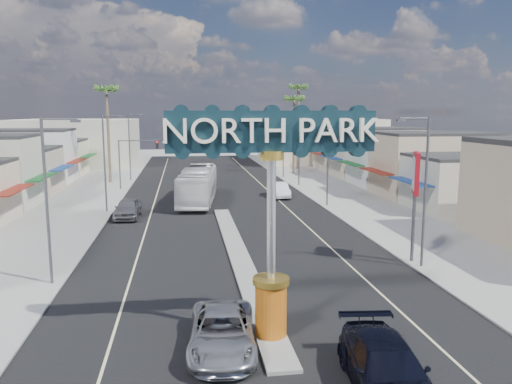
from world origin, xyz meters
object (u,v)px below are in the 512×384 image
object	(u,v)px
streetlight_l_near	(49,193)
streetlight_r_far	(282,142)
traffic_signal_left	(135,154)
streetlight_r_near	(423,185)
streetlight_l_mid	(106,158)
car_parked_left	(128,208)
traffic_signal_right	(285,152)
streetlight_l_far	(131,144)
bank_pylon_sign	(416,179)
palm_right_mid	(294,103)
suv_right	(387,369)
gateway_sign	(271,197)
palm_left_far	(106,94)
city_bus	(198,185)
suv_left	(222,332)
car_parked_right	(279,190)
palm_right_far	(299,92)
streetlight_r_mid	(326,155)

from	to	relation	value
streetlight_l_near	streetlight_r_far	xyz separation A→B (m)	(20.87, 42.00, 0.00)
traffic_signal_left	streetlight_r_near	size ratio (longest dim) A/B	0.67
streetlight_l_mid	car_parked_left	bearing A→B (deg)	-53.06
traffic_signal_right	streetlight_r_far	world-z (taller)	streetlight_r_far
streetlight_l_mid	streetlight_l_far	bearing A→B (deg)	90.00
streetlight_l_near	bank_pylon_sign	world-z (taller)	streetlight_l_near
palm_right_mid	bank_pylon_sign	world-z (taller)	palm_right_mid
streetlight_r_near	suv_right	size ratio (longest dim) A/B	1.51
gateway_sign	traffic_signal_right	world-z (taller)	gateway_sign
gateway_sign	streetlight_r_near	bearing A→B (deg)	37.55
gateway_sign	suv_right	size ratio (longest dim) A/B	1.53
traffic_signal_right	suv_right	distance (m)	47.13
streetlight_l_mid	palm_right_mid	size ratio (longest dim) A/B	0.74
streetlight_r_near	streetlight_l_far	bearing A→B (deg)	116.42
streetlight_l_near	palm_left_far	bearing A→B (deg)	93.67
traffic_signal_right	city_bus	distance (m)	15.18
streetlight_l_mid	suv_left	world-z (taller)	streetlight_l_mid
car_parked_left	traffic_signal_left	bearing A→B (deg)	95.75
streetlight_l_far	car_parked_right	world-z (taller)	streetlight_l_far
traffic_signal_right	streetlight_r_far	xyz separation A→B (m)	(1.25, 8.01, 0.79)
traffic_signal_left	palm_right_mid	world-z (taller)	palm_right_mid
palm_left_far	palm_right_far	distance (m)	30.48
palm_left_far	streetlight_l_far	bearing A→B (deg)	37.92
streetlight_r_near	suv_right	distance (m)	15.19
gateway_sign	city_bus	distance (m)	32.37
traffic_signal_left	suv_right	world-z (taller)	traffic_signal_left
palm_left_far	palm_right_far	xyz separation A→B (m)	(28.00, 12.00, 0.89)
streetlight_r_near	palm_right_mid	bearing A→B (deg)	86.81
traffic_signal_left	streetlight_r_mid	xyz separation A→B (m)	(19.62, -13.99, 0.79)
traffic_signal_left	streetlight_l_far	distance (m)	8.14
car_parked_right	suv_right	bearing A→B (deg)	-95.08
traffic_signal_right	suv_left	xyz separation A→B (m)	(-11.25, -42.77, -3.51)
suv_left	suv_right	bearing A→B (deg)	-31.92
traffic_signal_right	streetlight_l_far	distance (m)	21.20
traffic_signal_right	palm_right_mid	size ratio (longest dim) A/B	0.50
suv_right	gateway_sign	bearing A→B (deg)	129.69
streetlight_r_mid	palm_right_far	size ratio (longest dim) A/B	0.64
streetlight_r_mid	city_bus	world-z (taller)	streetlight_r_mid
streetlight_l_near	suv_left	size ratio (longest dim) A/B	1.63
gateway_sign	traffic_signal_left	xyz separation A→B (m)	(-9.18, 42.02, -1.65)
streetlight_r_far	car_parked_left	bearing A→B (deg)	-127.24
streetlight_l_near	suv_left	world-z (taller)	streetlight_l_near
suv_left	car_parked_right	distance (m)	35.96
suv_left	car_parked_right	xyz separation A→B (m)	(9.02, 34.81, 0.05)
traffic_signal_left	suv_left	world-z (taller)	traffic_signal_left
traffic_signal_left	streetlight_l_far	bearing A→B (deg)	98.86
palm_right_far	traffic_signal_left	bearing A→B (deg)	-143.33
streetlight_l_far	suv_left	size ratio (longest dim) A/B	1.63
streetlight_l_mid	suv_left	bearing A→B (deg)	-73.79
streetlight_l_mid	palm_right_mid	bearing A→B (deg)	47.97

